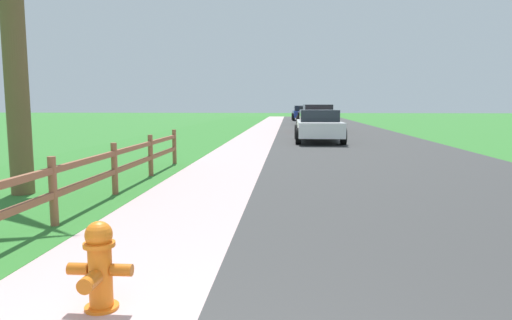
# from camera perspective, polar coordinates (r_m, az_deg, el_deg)

# --- Properties ---
(ground_plane) EXTENTS (120.00, 120.00, 0.00)m
(ground_plane) POSITION_cam_1_polar(r_m,az_deg,el_deg) (26.48, 2.68, 3.42)
(ground_plane) COLOR #30732C
(road_asphalt) EXTENTS (7.00, 66.00, 0.01)m
(road_asphalt) POSITION_cam_1_polar(r_m,az_deg,el_deg) (28.60, 9.83, 3.60)
(road_asphalt) COLOR #363636
(road_asphalt) RESTS_ON ground
(curb_concrete) EXTENTS (6.00, 66.00, 0.01)m
(curb_concrete) POSITION_cam_1_polar(r_m,az_deg,el_deg) (28.70, -3.22, 3.70)
(curb_concrete) COLOR #C09E9E
(curb_concrete) RESTS_ON ground
(grass_verge) EXTENTS (5.00, 66.00, 0.00)m
(grass_verge) POSITION_cam_1_polar(r_m,az_deg,el_deg) (28.93, -6.17, 3.70)
(grass_verge) COLOR #30732C
(grass_verge) RESTS_ON ground
(fire_hydrant) EXTENTS (0.52, 0.43, 0.73)m
(fire_hydrant) POSITION_cam_1_polar(r_m,az_deg,el_deg) (3.92, -18.99, -12.34)
(fire_hydrant) COLOR orange
(fire_hydrant) RESTS_ON ground
(rail_fence) EXTENTS (0.11, 10.97, 0.95)m
(rail_fence) POSITION_cam_1_polar(r_m,az_deg,el_deg) (7.67, -20.23, -1.61)
(rail_fence) COLOR brown
(rail_fence) RESTS_ON ground
(parked_suv_white) EXTENTS (2.07, 4.77, 1.39)m
(parked_suv_white) POSITION_cam_1_polar(r_m,az_deg,el_deg) (20.38, 7.82, 4.34)
(parked_suv_white) COLOR white
(parked_suv_white) RESTS_ON ground
(parked_car_red) EXTENTS (2.09, 4.85, 1.62)m
(parked_car_red) POSITION_cam_1_polar(r_m,az_deg,el_deg) (27.38, 7.65, 5.19)
(parked_car_red) COLOR maroon
(parked_car_red) RESTS_ON ground
(parked_car_black) EXTENTS (2.22, 4.44, 1.48)m
(parked_car_black) POSITION_cam_1_polar(r_m,az_deg,el_deg) (37.34, 6.73, 5.57)
(parked_car_black) COLOR black
(parked_car_black) RESTS_ON ground
(parked_car_blue) EXTENTS (2.17, 4.68, 1.50)m
(parked_car_blue) POSITION_cam_1_polar(r_m,az_deg,el_deg) (47.00, 5.81, 5.88)
(parked_car_blue) COLOR navy
(parked_car_blue) RESTS_ON ground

